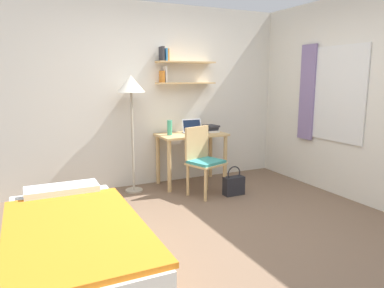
# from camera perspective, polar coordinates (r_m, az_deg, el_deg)

# --- Properties ---
(ground_plane) EXTENTS (5.28, 5.28, 0.00)m
(ground_plane) POSITION_cam_1_polar(r_m,az_deg,el_deg) (3.79, 5.18, -13.91)
(ground_plane) COLOR brown
(wall_back) EXTENTS (4.40, 0.27, 2.60)m
(wall_back) POSITION_cam_1_polar(r_m,az_deg,el_deg) (5.29, -5.81, 7.72)
(wall_back) COLOR silver
(wall_back) RESTS_ON ground_plane
(wall_right) EXTENTS (0.10, 4.40, 2.60)m
(wall_right) POSITION_cam_1_polar(r_m,az_deg,el_deg) (4.84, 26.39, 6.37)
(wall_right) COLOR silver
(wall_right) RESTS_ON ground_plane
(bed) EXTENTS (0.98, 1.98, 0.54)m
(bed) POSITION_cam_1_polar(r_m,az_deg,el_deg) (3.07, -18.22, -15.63)
(bed) COLOR tan
(bed) RESTS_ON ground_plane
(desk) EXTENTS (0.98, 0.55, 0.76)m
(desk) POSITION_cam_1_polar(r_m,az_deg,el_deg) (5.24, -0.09, 0.03)
(desk) COLOR tan
(desk) RESTS_ON ground_plane
(desk_chair) EXTENTS (0.55, 0.52, 0.92)m
(desk_chair) POSITION_cam_1_polar(r_m,az_deg,el_deg) (4.80, 1.74, -2.25)
(desk_chair) COLOR tan
(desk_chair) RESTS_ON ground_plane
(standing_lamp) EXTENTS (0.37, 0.37, 1.59)m
(standing_lamp) POSITION_cam_1_polar(r_m,az_deg,el_deg) (4.87, -9.70, 8.35)
(standing_lamp) COLOR #B2A893
(standing_lamp) RESTS_ON ground_plane
(laptop) EXTENTS (0.31, 0.21, 0.20)m
(laptop) POSITION_cam_1_polar(r_m,az_deg,el_deg) (5.29, 0.17, 2.36)
(laptop) COLOR #B7BABF
(laptop) RESTS_ON desk
(water_bottle) EXTENTS (0.07, 0.07, 0.21)m
(water_bottle) POSITION_cam_1_polar(r_m,az_deg,el_deg) (5.08, -3.58, 2.62)
(water_bottle) COLOR #42A87F
(water_bottle) RESTS_ON desk
(book_stack) EXTENTS (0.20, 0.25, 0.10)m
(book_stack) POSITION_cam_1_polar(r_m,az_deg,el_deg) (5.38, 3.03, 2.49)
(book_stack) COLOR silver
(book_stack) RESTS_ON desk
(handbag) EXTENTS (0.28, 0.13, 0.40)m
(handbag) POSITION_cam_1_polar(r_m,az_deg,el_deg) (4.89, 6.67, -6.51)
(handbag) COLOR #232328
(handbag) RESTS_ON ground_plane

